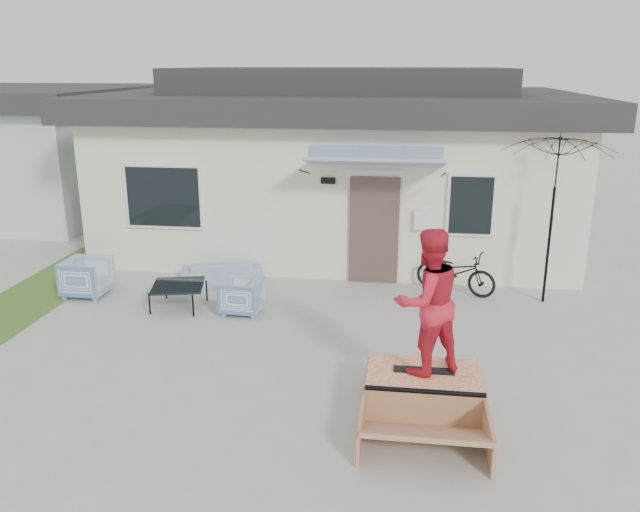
# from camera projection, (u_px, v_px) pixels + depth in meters

# --- Properties ---
(ground) EXTENTS (90.00, 90.00, 0.00)m
(ground) POSITION_uv_depth(u_px,v_px,m) (280.00, 386.00, 8.60)
(ground) COLOR #A3A39B
(ground) RESTS_ON ground
(grass_strip) EXTENTS (1.40, 8.00, 0.01)m
(grass_strip) POSITION_uv_depth(u_px,v_px,m) (8.00, 312.00, 11.16)
(grass_strip) COLOR #366120
(grass_strip) RESTS_ON ground
(house) EXTENTS (10.80, 8.49, 4.10)m
(house) POSITION_uv_depth(u_px,v_px,m) (341.00, 158.00, 15.63)
(house) COLOR beige
(house) RESTS_ON ground
(loveseat) EXTENTS (1.61, 0.91, 0.60)m
(loveseat) POSITION_uv_depth(u_px,v_px,m) (222.00, 267.00, 12.61)
(loveseat) COLOR teal
(loveseat) RESTS_ON ground
(armchair_left) EXTENTS (0.72, 0.77, 0.79)m
(armchair_left) POSITION_uv_depth(u_px,v_px,m) (87.00, 275.00, 11.86)
(armchair_left) COLOR teal
(armchair_left) RESTS_ON ground
(armchair_right) EXTENTS (0.66, 0.70, 0.68)m
(armchair_right) POSITION_uv_depth(u_px,v_px,m) (242.00, 294.00, 11.05)
(armchair_right) COLOR teal
(armchair_right) RESTS_ON ground
(coffee_table) EXTENTS (1.03, 1.03, 0.43)m
(coffee_table) POSITION_uv_depth(u_px,v_px,m) (179.00, 296.00, 11.33)
(coffee_table) COLOR black
(coffee_table) RESTS_ON ground
(bicycle) EXTENTS (1.63, 1.11, 0.99)m
(bicycle) POSITION_uv_depth(u_px,v_px,m) (456.00, 267.00, 11.98)
(bicycle) COLOR black
(bicycle) RESTS_ON ground
(patio_umbrella) EXTENTS (2.34, 2.25, 2.20)m
(patio_umbrella) POSITION_uv_depth(u_px,v_px,m) (553.00, 207.00, 11.17)
(patio_umbrella) COLOR black
(patio_umbrella) RESTS_ON ground
(skate_ramp) EXTENTS (1.42, 1.88, 0.47)m
(skate_ramp) POSITION_uv_depth(u_px,v_px,m) (423.00, 390.00, 8.02)
(skate_ramp) COLOR #A3724B
(skate_ramp) RESTS_ON ground
(skateboard) EXTENTS (0.76, 0.20, 0.05)m
(skateboard) POSITION_uv_depth(u_px,v_px,m) (424.00, 370.00, 7.99)
(skateboard) COLOR black
(skateboard) RESTS_ON skate_ramp
(skater) EXTENTS (1.12, 1.05, 1.82)m
(skater) POSITION_uv_depth(u_px,v_px,m) (427.00, 299.00, 7.73)
(skater) COLOR red
(skater) RESTS_ON skateboard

